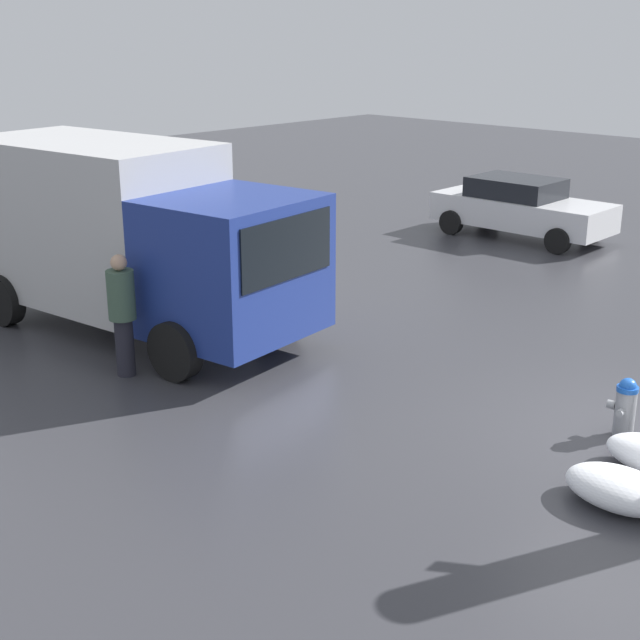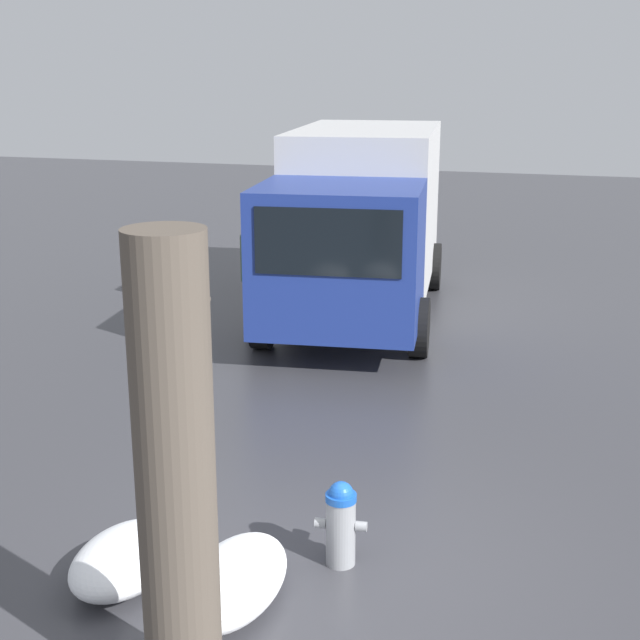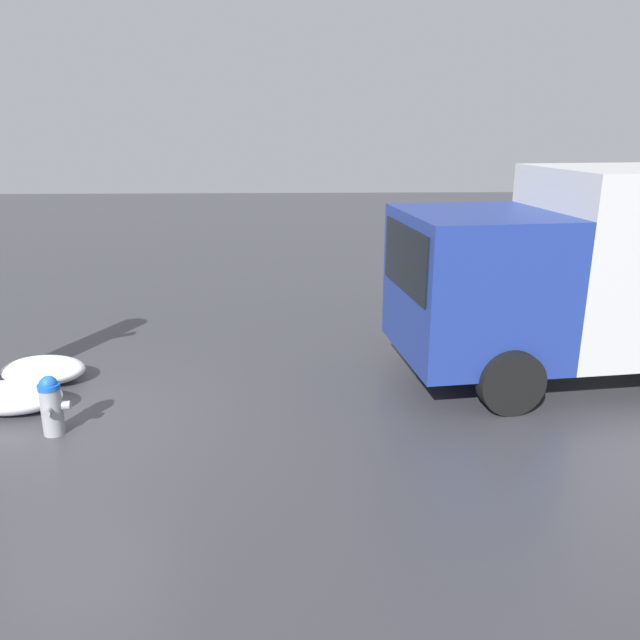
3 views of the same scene
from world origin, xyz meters
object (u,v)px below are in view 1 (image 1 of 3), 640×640
Objects in this scene: pedestrian at (122,310)px; parked_car at (521,207)px; fire_hydrant at (625,406)px; delivery_truck at (129,233)px.

parked_car is (0.59, -11.94, -0.27)m from pedestrian.
parked_car is (6.92, -8.77, 0.35)m from fire_hydrant.
parked_car is at bearing -82.08° from pedestrian.
delivery_truck is (8.01, 1.84, 1.29)m from fire_hydrant.
delivery_truck is 3.61× the size of pedestrian.
fire_hydrant is 11.18m from parked_car.
delivery_truck is 2.24m from pedestrian.
fire_hydrant is 8.32m from delivery_truck.
pedestrian is 0.43× the size of parked_car.
parked_car is at bearing 167.55° from delivery_truck.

